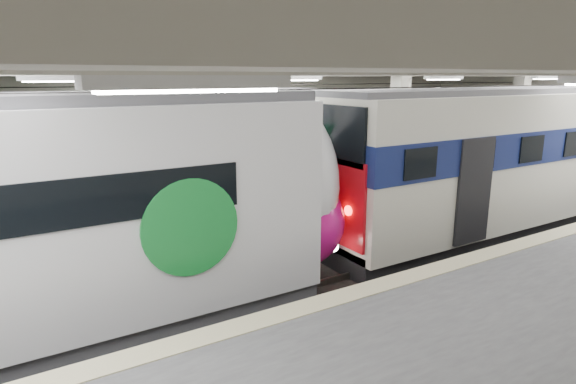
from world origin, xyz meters
TOP-DOWN VIEW (x-y plane):
  - station_hall at (0.00, -1.74)m, footprint 36.00×24.00m
  - modern_emu at (-6.89, -0.00)m, footprint 14.71×3.04m
  - older_rer at (6.86, 0.00)m, footprint 14.15×3.12m
  - far_train at (-4.18, 5.50)m, footprint 14.44×3.40m

SIDE VIEW (x-z plane):
  - modern_emu at x=-6.89m, z-range -0.04..4.66m
  - far_train at x=-4.18m, z-range 0.08..4.64m
  - older_rer at x=6.86m, z-range 0.11..4.75m
  - station_hall at x=0.00m, z-range 0.37..6.12m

